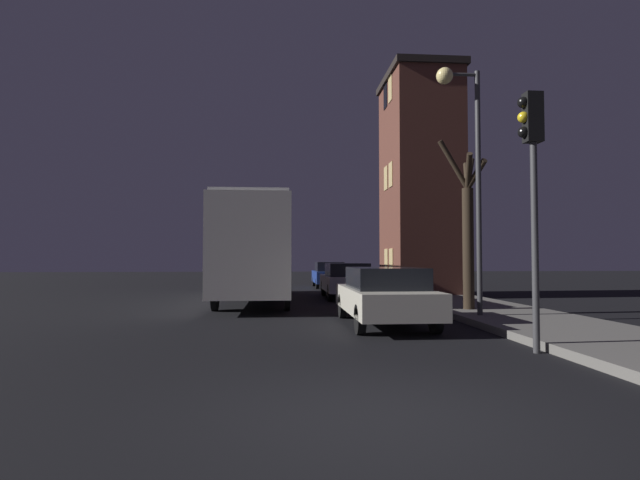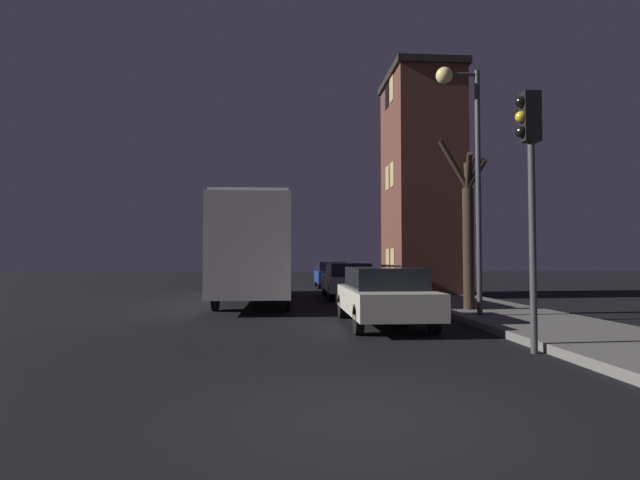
# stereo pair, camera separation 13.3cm
# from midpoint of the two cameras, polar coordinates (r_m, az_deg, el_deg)

# --- Properties ---
(ground_plane) EXTENTS (120.00, 120.00, 0.00)m
(ground_plane) POSITION_cam_midpoint_polar(r_m,az_deg,el_deg) (5.60, 6.32, -19.41)
(ground_plane) COLOR black
(brick_building) EXTENTS (3.15, 4.54, 10.00)m
(brick_building) POSITION_cam_midpoint_polar(r_m,az_deg,el_deg) (23.41, 11.18, 6.54)
(brick_building) COLOR brown
(brick_building) RESTS_ON sidewalk
(streetlamp) EXTENTS (1.19, 0.45, 6.62)m
(streetlamp) POSITION_cam_midpoint_polar(r_m,az_deg,el_deg) (14.12, 15.92, 10.72)
(streetlamp) COLOR #38383A
(streetlamp) RESTS_ON sidewalk
(traffic_light) EXTENTS (0.43, 0.24, 4.65)m
(traffic_light) POSITION_cam_midpoint_polar(r_m,az_deg,el_deg) (9.74, 22.71, 7.80)
(traffic_light) COLOR #38383A
(traffic_light) RESTS_ON ground
(bare_tree) EXTENTS (1.44, 1.56, 5.03)m
(bare_tree) POSITION_cam_midpoint_polar(r_m,az_deg,el_deg) (15.50, 16.28, 1.39)
(bare_tree) COLOR #2D2319
(bare_tree) RESTS_ON sidewalk
(bus) EXTENTS (2.50, 11.37, 3.74)m
(bus) POSITION_cam_midpoint_polar(r_m,az_deg,el_deg) (19.90, -7.41, -0.55)
(bus) COLOR beige
(bus) RESTS_ON ground
(car_near_lane) EXTENTS (1.87, 4.78, 1.44)m
(car_near_lane) POSITION_cam_midpoint_polar(r_m,az_deg,el_deg) (12.64, 7.02, -6.19)
(car_near_lane) COLOR beige
(car_near_lane) RESTS_ON ground
(car_mid_lane) EXTENTS (1.85, 4.64, 1.48)m
(car_mid_lane) POSITION_cam_midpoint_polar(r_m,az_deg,el_deg) (21.15, 2.83, -4.54)
(car_mid_lane) COLOR #B7BABF
(car_mid_lane) RESTS_ON ground
(car_far_lane) EXTENTS (1.72, 4.32, 1.48)m
(car_far_lane) POSITION_cam_midpoint_polar(r_m,az_deg,el_deg) (29.03, 0.89, -3.94)
(car_far_lane) COLOR navy
(car_far_lane) RESTS_ON ground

